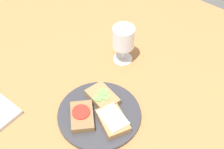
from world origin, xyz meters
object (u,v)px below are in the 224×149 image
at_px(sandwich_with_tomato, 82,116).
at_px(sandwich_with_cheese, 113,120).
at_px(sandwich_with_cucumber, 102,97).
at_px(plate, 99,114).
at_px(wine_glass, 123,39).

distance_m(sandwich_with_tomato, sandwich_with_cheese, 0.09).
height_order(sandwich_with_cheese, sandwich_with_cucumber, same).
height_order(plate, wine_glass, wine_glass).
bearing_deg(sandwich_with_tomato, sandwich_with_cheese, -60.81).
bearing_deg(sandwich_with_cucumber, wine_glass, 19.43).
bearing_deg(sandwich_with_cucumber, plate, -150.52).
relative_size(sandwich_with_cucumber, wine_glass, 0.81).
height_order(plate, sandwich_with_cucumber, sandwich_with_cucumber).
bearing_deg(sandwich_with_cucumber, sandwich_with_tomato, 178.99).
xyz_separation_m(sandwich_with_tomato, sandwich_with_cucumber, (0.09, -0.00, 0.00)).
bearing_deg(wine_glass, sandwich_with_cucumber, -160.57).
bearing_deg(sandwich_with_cheese, sandwich_with_tomato, 119.19).
bearing_deg(sandwich_with_cucumber, sandwich_with_cheese, -120.48).
distance_m(plate, sandwich_with_tomato, 0.05).
height_order(plate, sandwich_with_cheese, sandwich_with_cheese).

